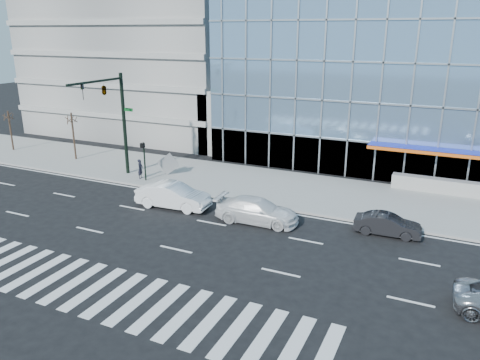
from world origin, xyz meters
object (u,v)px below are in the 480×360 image
object	(u,v)px
ped_signal_post	(144,155)
pedestrian	(140,169)
white_sedan	(173,196)
tilted_panel	(169,164)
street_tree_near	(72,119)
dark_sedan	(388,225)
street_tree_far	(8,116)
white_suv	(257,211)
traffic_signal	(110,101)

from	to	relation	value
ped_signal_post	pedestrian	size ratio (longest dim) A/B	1.96
white_sedan	tilted_panel	distance (m)	7.03
street_tree_near	dark_sedan	bearing A→B (deg)	-9.56
street_tree_far	dark_sedan	bearing A→B (deg)	-7.46
street_tree_near	tilted_panel	bearing A→B (deg)	-2.90
ped_signal_post	white_sedan	distance (m)	6.30
white_suv	white_sedan	world-z (taller)	white_sedan
ped_signal_post	white_suv	xyz separation A→B (m)	(10.95, -3.60, -1.39)
tilted_panel	white_sedan	bearing A→B (deg)	-77.39
street_tree_far	dark_sedan	xyz separation A→B (m)	(35.98, -4.71, -2.83)
traffic_signal	tilted_panel	distance (m)	6.55
dark_sedan	traffic_signal	bearing A→B (deg)	82.09
white_suv	traffic_signal	bearing A→B (deg)	72.96
street_tree_near	pedestrian	xyz separation A→B (m)	(8.85, -2.25, -2.87)
pedestrian	tilted_panel	bearing A→B (deg)	-50.86
street_tree_near	pedestrian	size ratio (longest dim) A/B	2.77
traffic_signal	tilted_panel	world-z (taller)	traffic_signal
ped_signal_post	white_suv	distance (m)	11.61
traffic_signal	street_tree_near	size ratio (longest dim) A/B	1.89
street_tree_near	tilted_panel	xyz separation A→B (m)	(10.33, -0.52, -2.72)
street_tree_near	dark_sedan	xyz separation A→B (m)	(27.98, -4.71, -3.16)
white_suv	white_sedan	size ratio (longest dim) A/B	1.04
dark_sedan	pedestrian	distance (m)	19.29
ped_signal_post	street_tree_near	size ratio (longest dim) A/B	0.71
ped_signal_post	dark_sedan	size ratio (longest dim) A/B	0.80
street_tree_far	tilted_panel	xyz separation A→B (m)	(18.33, -0.52, -2.39)
pedestrian	street_tree_far	bearing A→B (deg)	72.29
white_suv	ped_signal_post	bearing A→B (deg)	68.25
street_tree_near	street_tree_far	world-z (taller)	street_tree_near
traffic_signal	street_tree_far	distance (m)	15.53
white_sedan	pedestrian	distance (m)	6.87
traffic_signal	tilted_panel	bearing A→B (deg)	35.84
street_tree_far	white_sedan	world-z (taller)	street_tree_far
traffic_signal	white_sedan	size ratio (longest dim) A/B	1.61
white_suv	tilted_panel	xyz separation A→B (m)	(-10.12, 5.64, 0.31)
street_tree_near	tilted_panel	size ratio (longest dim) A/B	3.25
dark_sedan	white_sedan	bearing A→B (deg)	93.31
street_tree_near	white_suv	world-z (taller)	street_tree_near
white_suv	pedestrian	distance (m)	12.25
street_tree_far	dark_sedan	distance (m)	36.39
street_tree_near	tilted_panel	distance (m)	10.70
street_tree_far	pedestrian	size ratio (longest dim) A/B	2.53
street_tree_far	dark_sedan	world-z (taller)	street_tree_far
street_tree_near	white_sedan	world-z (taller)	street_tree_near
ped_signal_post	white_suv	bearing A→B (deg)	-18.21
white_sedan	tilted_panel	xyz separation A→B (m)	(-4.12, 5.70, 0.24)
white_suv	pedestrian	size ratio (longest dim) A/B	3.37
street_tree_near	traffic_signal	bearing A→B (deg)	-22.71
dark_sedan	pedestrian	xyz separation A→B (m)	(-19.13, 2.46, 0.30)
ped_signal_post	white_sedan	bearing A→B (deg)	-36.51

